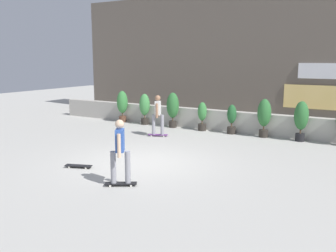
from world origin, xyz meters
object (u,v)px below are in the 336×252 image
potted_plant_1 (145,107)px  potted_plant_6 (301,118)px  skater_far_right (158,114)px  potted_plant_3 (202,115)px  skater_by_wall_left (120,150)px  potted_plant_0 (122,104)px  potted_plant_5 (264,115)px  potted_plant_2 (173,107)px  skateboard_near_camera (79,166)px  potted_plant_4 (232,118)px

potted_plant_1 → potted_plant_6: bearing=-0.0°
potted_plant_1 → skater_far_right: size_ratio=0.88×
potted_plant_3 → skater_by_wall_left: (1.41, -7.66, 0.25)m
potted_plant_0 → skater_by_wall_left: skater_by_wall_left is taller
potted_plant_5 → skater_far_right: skater_far_right is taller
potted_plant_2 → skateboard_near_camera: bearing=-83.0°
potted_plant_2 → potted_plant_4: size_ratio=1.30×
skater_far_right → potted_plant_4: bearing=40.4°
potted_plant_5 → skater_by_wall_left: 7.78m
potted_plant_3 → potted_plant_6: 4.21m
potted_plant_4 → potted_plant_1: bearing=180.0°
potted_plant_3 → skater_far_right: bearing=-116.6°
skater_far_right → skateboard_near_camera: size_ratio=2.07×
potted_plant_0 → potted_plant_4: bearing=0.0°
potted_plant_5 → skater_by_wall_left: (-1.35, -7.66, 0.03)m
potted_plant_5 → skateboard_near_camera: size_ratio=1.91×
potted_plant_2 → potted_plant_3: (1.50, 0.00, -0.26)m
potted_plant_5 → skateboard_near_camera: bearing=-115.7°
skater_far_right → skateboard_near_camera: bearing=-85.5°
skater_by_wall_left → skateboard_near_camera: skater_by_wall_left is taller
potted_plant_1 → potted_plant_5: bearing=0.0°
potted_plant_0 → skater_by_wall_left: 9.63m
potted_plant_6 → potted_plant_3: bearing=180.0°
potted_plant_0 → potted_plant_6: potted_plant_0 is taller
potted_plant_2 → skater_far_right: (0.48, -2.04, -0.01)m
potted_plant_2 → potted_plant_5: (4.26, 0.00, -0.04)m
potted_plant_3 → potted_plant_6: bearing=-0.0°
potted_plant_4 → potted_plant_6: (2.82, -0.00, 0.23)m
potted_plant_3 → skateboard_near_camera: size_ratio=1.54×
potted_plant_2 → skater_by_wall_left: size_ratio=0.95×
potted_plant_0 → potted_plant_5: same height
potted_plant_3 → potted_plant_5: potted_plant_5 is taller
potted_plant_6 → skater_by_wall_left: skater_by_wall_left is taller
potted_plant_3 → potted_plant_6: (4.20, -0.00, 0.22)m
potted_plant_1 → skateboard_near_camera: (2.44, -7.04, -0.80)m
potted_plant_2 → skateboard_near_camera: size_ratio=1.97×
potted_plant_3 → potted_plant_6: potted_plant_6 is taller
potted_plant_4 → skateboard_near_camera: (-2.01, -7.04, -0.62)m
potted_plant_2 → potted_plant_3: 1.53m
potted_plant_1 → skateboard_near_camera: size_ratio=1.81×
potted_plant_5 → skater_far_right: (-3.78, -2.04, 0.03)m
potted_plant_4 → potted_plant_5: size_ratio=0.80×
skater_far_right → skateboard_near_camera: 5.09m
skater_far_right → skateboard_near_camera: (0.39, -5.00, -0.88)m
potted_plant_0 → skater_far_right: size_ratio=0.92×
potted_plant_0 → skater_by_wall_left: size_ratio=0.92×
potted_plant_0 → skater_by_wall_left: bearing=-52.7°
potted_plant_4 → skater_by_wall_left: bearing=-89.8°
potted_plant_0 → skater_far_right: bearing=-31.1°
potted_plant_1 → skater_by_wall_left: 8.88m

